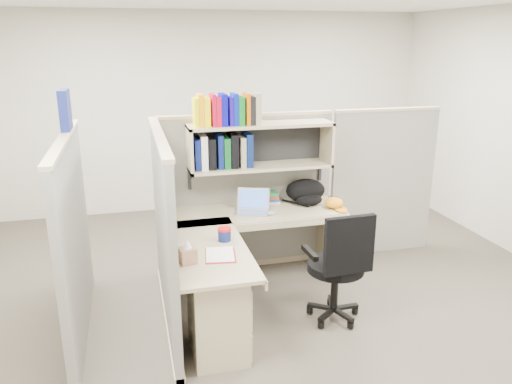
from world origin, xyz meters
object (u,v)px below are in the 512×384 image
object	(u,v)px
desk	(231,282)
laptop	(252,202)
snack_canister	(224,234)
task_chair	(337,283)
backpack	(307,192)

from	to	relation	value
desk	laptop	distance (m)	0.97
laptop	snack_canister	world-z (taller)	laptop
task_chair	laptop	bearing A→B (deg)	120.32
snack_canister	task_chair	world-z (taller)	task_chair
backpack	snack_canister	distance (m)	1.25
desk	snack_canister	bearing A→B (deg)	93.22
snack_canister	backpack	bearing A→B (deg)	37.21
desk	snack_canister	xyz separation A→B (m)	(-0.01, 0.19, 0.35)
backpack	snack_canister	world-z (taller)	backpack
desk	task_chair	world-z (taller)	task_chair
desk	snack_canister	distance (m)	0.40
desk	backpack	size ratio (longest dim) A/B	4.29
desk	task_chair	xyz separation A→B (m)	(0.90, -0.08, -0.08)
desk	laptop	bearing A→B (deg)	64.79
laptop	backpack	xyz separation A→B (m)	(0.61, 0.14, 0.01)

